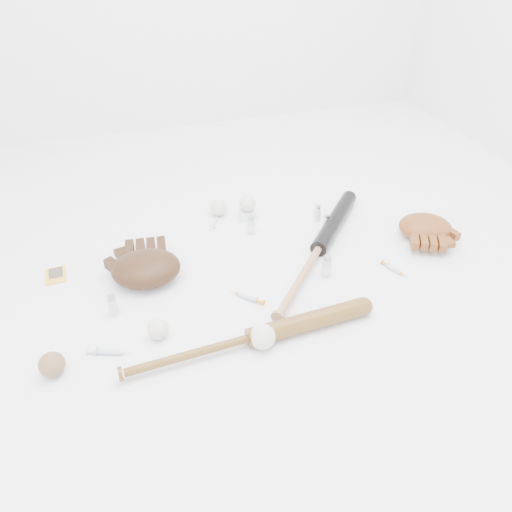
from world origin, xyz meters
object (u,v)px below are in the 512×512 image
object	(u,v)px
bat_wood	(250,338)
pedestal	(248,214)
glove_dark	(146,268)
bat_dark	(319,248)

from	to	relation	value
bat_wood	pedestal	distance (m)	0.73
bat_wood	pedestal	world-z (taller)	bat_wood
bat_wood	glove_dark	size ratio (longest dim) A/B	2.89
bat_dark	glove_dark	size ratio (longest dim) A/B	3.08
bat_dark	bat_wood	bearing A→B (deg)	175.52
bat_wood	bat_dark	bearing A→B (deg)	40.27
pedestal	bat_wood	bearing A→B (deg)	-106.18
bat_wood	pedestal	xyz separation A→B (m)	(0.20, 0.71, -0.01)
bat_dark	glove_dark	bearing A→B (deg)	127.50
glove_dark	bat_dark	bearing A→B (deg)	2.42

